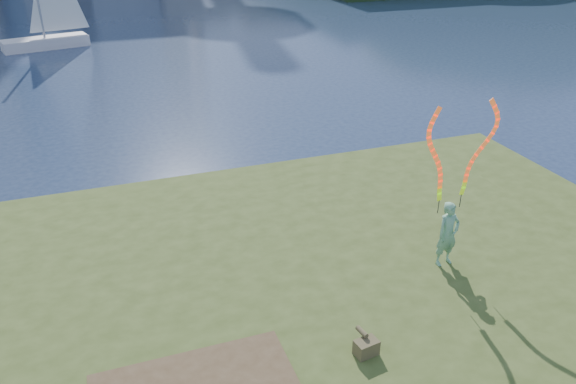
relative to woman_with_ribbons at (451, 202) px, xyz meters
name	(u,v)px	position (x,y,z in m)	size (l,w,h in m)	color
ground	(276,304)	(-3.50, 0.82, -2.26)	(320.00, 320.00, 0.00)	#1A2843
grassy_knoll	(317,365)	(-3.50, -1.48, -1.92)	(20.00, 18.00, 0.80)	#354418
woman_with_ribbons	(451,202)	(0.00, 0.00, 0.00)	(1.96, 0.43, 3.85)	#16723A
canvas_bag	(366,346)	(-2.81, -1.93, -1.30)	(0.43, 0.48, 0.37)	#4D4527
sailboat	(47,25)	(-8.48, 29.09, -0.90)	(5.23, 2.68, 7.86)	silver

